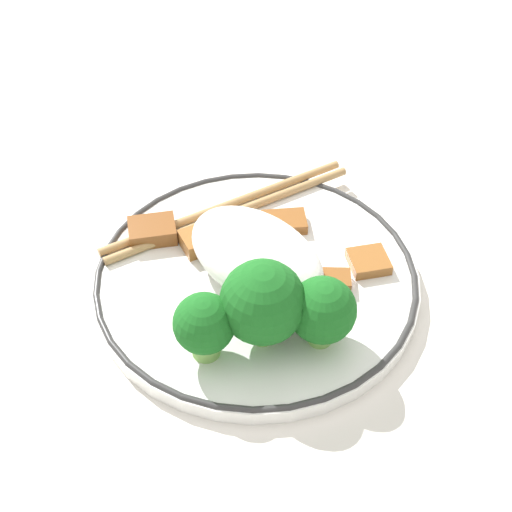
% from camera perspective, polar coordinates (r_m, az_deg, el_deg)
% --- Properties ---
extents(ground_plane, '(3.00, 3.00, 0.00)m').
position_cam_1_polar(ground_plane, '(0.55, 0.00, -2.36)').
color(ground_plane, silver).
extents(plate, '(0.25, 0.25, 0.01)m').
position_cam_1_polar(plate, '(0.55, 0.00, -1.80)').
color(plate, white).
rests_on(plate, ground_plane).
extents(rice_mound, '(0.12, 0.07, 0.04)m').
position_cam_1_polar(rice_mound, '(0.53, 0.03, 0.18)').
color(rice_mound, white).
rests_on(rice_mound, plate).
extents(broccoli_back_left, '(0.04, 0.04, 0.05)m').
position_cam_1_polar(broccoli_back_left, '(0.48, -4.16, -5.54)').
color(broccoli_back_left, '#7FB756').
rests_on(broccoli_back_left, plate).
extents(broccoli_back_center, '(0.06, 0.06, 0.07)m').
position_cam_1_polar(broccoli_back_center, '(0.47, 0.54, -3.75)').
color(broccoli_back_center, '#7FB756').
rests_on(broccoli_back_center, plate).
extents(broccoli_back_right, '(0.05, 0.05, 0.06)m').
position_cam_1_polar(broccoli_back_right, '(0.48, 5.33, -4.41)').
color(broccoli_back_right, '#7FB756').
rests_on(broccoli_back_right, plate).
extents(meat_near_front, '(0.04, 0.04, 0.01)m').
position_cam_1_polar(meat_near_front, '(0.54, 5.89, -1.97)').
color(meat_near_front, brown).
rests_on(meat_near_front, plate).
extents(meat_near_left, '(0.04, 0.04, 0.01)m').
position_cam_1_polar(meat_near_left, '(0.58, 2.26, 2.72)').
color(meat_near_left, brown).
rests_on(meat_near_left, plate).
extents(meat_near_right, '(0.03, 0.03, 0.01)m').
position_cam_1_polar(meat_near_right, '(0.56, -4.64, 1.21)').
color(meat_near_right, '#995B28').
rests_on(meat_near_right, plate).
extents(meat_near_back, '(0.04, 0.05, 0.01)m').
position_cam_1_polar(meat_near_back, '(0.58, -8.30, 2.01)').
color(meat_near_back, brown).
rests_on(meat_near_back, plate).
extents(meat_on_rice_edge, '(0.04, 0.04, 0.01)m').
position_cam_1_polar(meat_on_rice_edge, '(0.56, 8.99, -0.43)').
color(meat_on_rice_edge, '#995B28').
rests_on(meat_on_rice_edge, plate).
extents(chopsticks, '(0.07, 0.22, 0.01)m').
position_cam_1_polar(chopsticks, '(0.60, -2.18, 3.75)').
color(chopsticks, '#AD8451').
rests_on(chopsticks, plate).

